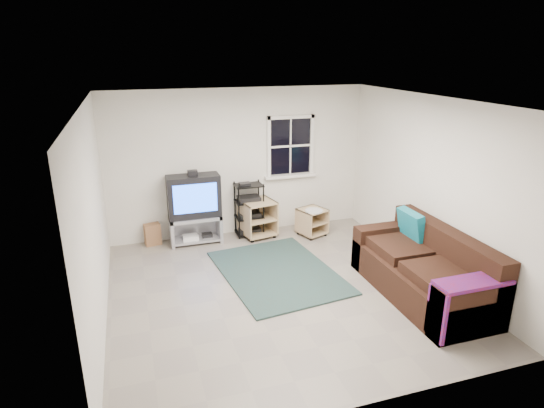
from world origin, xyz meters
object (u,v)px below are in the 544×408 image
object	(u,v)px
side_table_left	(257,217)
tv_unit	(194,203)
sofa	(425,271)
av_rack	(249,212)
side_table_right	(311,220)

from	to	relation	value
side_table_left	tv_unit	bearing A→B (deg)	179.36
side_table_left	sofa	world-z (taller)	sofa
av_rack	sofa	distance (m)	3.28
av_rack	sofa	world-z (taller)	sofa
tv_unit	side_table_left	world-z (taller)	tv_unit
side_table_left	side_table_right	xyz separation A→B (m)	(0.94, -0.29, -0.07)
tv_unit	side_table_left	xyz separation A→B (m)	(1.10, -0.01, -0.36)
side_table_right	av_rack	bearing A→B (deg)	162.02
tv_unit	av_rack	bearing A→B (deg)	2.68
tv_unit	side_table_right	bearing A→B (deg)	-8.33
av_rack	side_table_left	world-z (taller)	av_rack
av_rack	sofa	size ratio (longest dim) A/B	0.45
av_rack	side_table_right	bearing A→B (deg)	-17.98
side_table_left	sofa	xyz separation A→B (m)	(1.59, -2.74, 0.00)
tv_unit	sofa	bearing A→B (deg)	-45.65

